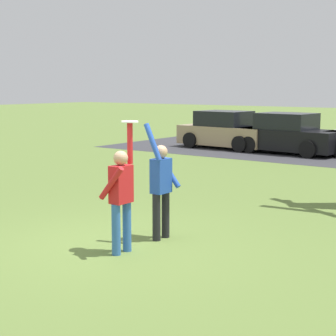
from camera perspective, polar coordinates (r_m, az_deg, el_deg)
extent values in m
plane|color=olive|center=(9.46, -5.35, -7.90)|extent=(120.00, 120.00, 0.00)
cylinder|color=#3366B7|center=(8.84, -5.34, -6.32)|extent=(0.14, 0.14, 0.82)
cylinder|color=#3366B7|center=(9.03, -4.23, -5.99)|extent=(0.14, 0.14, 0.82)
cube|color=red|center=(8.78, -4.84, -1.66)|extent=(0.22, 0.36, 0.60)
sphere|color=tan|center=(8.72, -4.87, 1.03)|extent=(0.23, 0.23, 0.23)
cylinder|color=red|center=(8.61, -5.84, -1.56)|extent=(0.49, 0.09, 0.56)
cylinder|color=red|center=(8.86, -3.92, 2.56)|extent=(0.09, 0.09, 0.66)
cylinder|color=black|center=(9.81, -0.25, -4.80)|extent=(0.14, 0.14, 0.82)
cylinder|color=black|center=(9.61, -1.19, -5.08)|extent=(0.14, 0.14, 0.82)
cube|color=#234CB2|center=(9.57, -0.73, -0.80)|extent=(0.22, 0.36, 0.60)
sphere|color=tan|center=(9.51, -0.73, 1.67)|extent=(0.23, 0.23, 0.23)
cylinder|color=#234CB2|center=(9.74, 0.08, -0.35)|extent=(0.49, 0.09, 0.56)
cylinder|color=#234CB2|center=(9.31, -1.58, 2.67)|extent=(0.36, 0.09, 0.64)
cylinder|color=white|center=(8.83, -3.95, 4.76)|extent=(0.27, 0.27, 0.02)
cube|color=tan|center=(24.00, 6.03, 3.35)|extent=(4.23, 2.11, 0.80)
cube|color=black|center=(24.03, 5.76, 5.08)|extent=(2.22, 1.80, 0.64)
cylinder|color=black|center=(24.09, 9.74, 2.77)|extent=(0.68, 0.27, 0.66)
cylinder|color=black|center=(22.56, 7.35, 2.45)|extent=(0.68, 0.27, 0.66)
cylinder|color=black|center=(25.49, 4.84, 3.17)|extent=(0.68, 0.27, 0.66)
cylinder|color=black|center=(24.04, 2.29, 2.87)|extent=(0.68, 0.27, 0.66)
cube|color=black|center=(22.54, 12.33, 2.88)|extent=(4.23, 2.11, 0.80)
cube|color=black|center=(22.55, 12.05, 4.73)|extent=(2.22, 1.80, 0.64)
cylinder|color=black|center=(22.81, 16.22, 2.24)|extent=(0.68, 0.27, 0.66)
cylinder|color=black|center=(21.17, 14.16, 1.87)|extent=(0.68, 0.27, 0.66)
cylinder|color=black|center=(23.97, 10.69, 2.72)|extent=(0.68, 0.27, 0.66)
cylinder|color=black|center=(22.42, 8.34, 2.39)|extent=(0.68, 0.27, 0.66)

